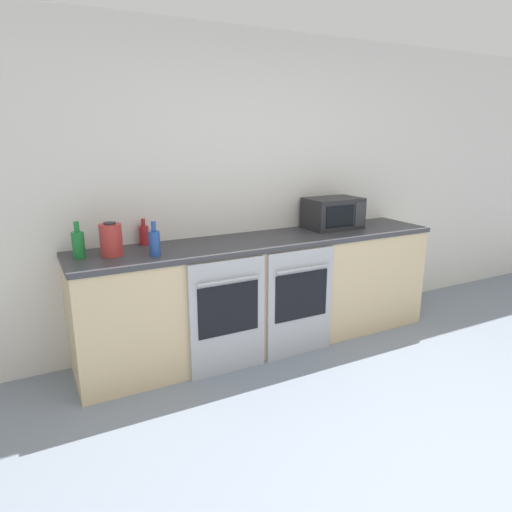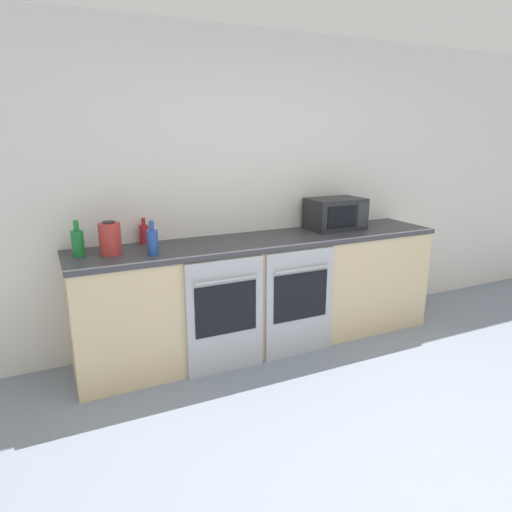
# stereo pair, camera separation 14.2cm
# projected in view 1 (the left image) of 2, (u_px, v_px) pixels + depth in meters

# --- Properties ---
(ground_plane) EXTENTS (16.00, 16.00, 0.00)m
(ground_plane) POSITION_uv_depth(u_px,v_px,m) (468.00, 506.00, 2.23)
(ground_plane) COLOR gray
(wall_back) EXTENTS (10.00, 0.06, 2.60)m
(wall_back) POSITION_uv_depth(u_px,v_px,m) (247.00, 190.00, 3.96)
(wall_back) COLOR silver
(wall_back) RESTS_ON ground_plane
(counter_back) EXTENTS (3.14, 0.63, 0.94)m
(counter_back) POSITION_uv_depth(u_px,v_px,m) (265.00, 292.00, 3.88)
(counter_back) COLOR #D1B789
(counter_back) RESTS_ON ground_plane
(oven_left) EXTENTS (0.61, 0.06, 0.89)m
(oven_left) POSITION_uv_depth(u_px,v_px,m) (228.00, 317.00, 3.39)
(oven_left) COLOR #A8AAAF
(oven_left) RESTS_ON ground_plane
(oven_right) EXTENTS (0.61, 0.06, 0.89)m
(oven_right) POSITION_uv_depth(u_px,v_px,m) (300.00, 302.00, 3.68)
(oven_right) COLOR #A8AAAF
(oven_right) RESTS_ON ground_plane
(microwave) EXTENTS (0.49, 0.34, 0.28)m
(microwave) POSITION_uv_depth(u_px,v_px,m) (333.00, 213.00, 4.14)
(microwave) COLOR #232326
(microwave) RESTS_ON counter_back
(bottle_green) EXTENTS (0.08, 0.08, 0.26)m
(bottle_green) POSITION_uv_depth(u_px,v_px,m) (78.00, 244.00, 3.14)
(bottle_green) COLOR #19722D
(bottle_green) RESTS_ON counter_back
(bottle_red) EXTENTS (0.07, 0.07, 0.20)m
(bottle_red) POSITION_uv_depth(u_px,v_px,m) (144.00, 234.00, 3.53)
(bottle_red) COLOR maroon
(bottle_red) RESTS_ON counter_back
(bottle_blue) EXTENTS (0.08, 0.08, 0.25)m
(bottle_blue) POSITION_uv_depth(u_px,v_px,m) (154.00, 242.00, 3.19)
(bottle_blue) COLOR #234793
(bottle_blue) RESTS_ON counter_back
(kettle) EXTENTS (0.15, 0.15, 0.24)m
(kettle) POSITION_uv_depth(u_px,v_px,m) (111.00, 240.00, 3.20)
(kettle) COLOR #B2332D
(kettle) RESTS_ON counter_back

